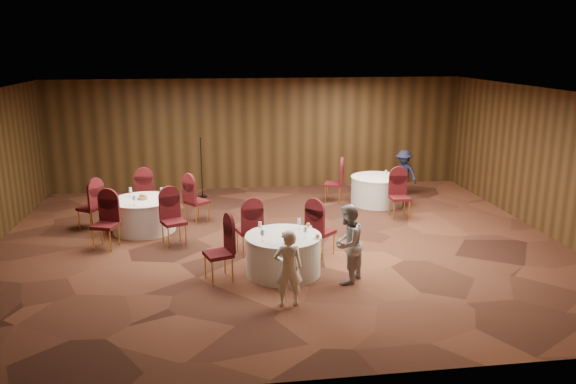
{
  "coord_description": "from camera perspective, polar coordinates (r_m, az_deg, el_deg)",
  "views": [
    {
      "loc": [
        -1.38,
        -11.18,
        4.14
      ],
      "look_at": [
        0.2,
        0.2,
        1.1
      ],
      "focal_mm": 35.0,
      "sensor_mm": 36.0,
      "label": 1
    }
  ],
  "objects": [
    {
      "name": "woman_a",
      "position": [
        9.1,
        0.03,
        -7.75
      ],
      "size": [
        0.48,
        0.32,
        1.29
      ],
      "primitive_type": "imported",
      "rotation": [
        0.0,
        0.0,
        3.17
      ],
      "color": "white",
      "rests_on": "ground"
    },
    {
      "name": "chairs_main",
      "position": [
        10.93,
        -2.42,
        -4.65
      ],
      "size": [
        2.77,
        1.9,
        1.0
      ],
      "color": "#3D0C0E",
      "rests_on": "ground"
    },
    {
      "name": "table_main",
      "position": [
        10.44,
        -0.48,
        -6.33
      ],
      "size": [
        1.41,
        1.41,
        0.74
      ],
      "color": "silver",
      "rests_on": "ground"
    },
    {
      "name": "woman_b",
      "position": [
        10.0,
        6.06,
        -5.25
      ],
      "size": [
        0.86,
        0.89,
        1.44
      ],
      "primitive_type": "imported",
      "rotation": [
        0.0,
        0.0,
        4.06
      ],
      "color": "#A5A4A9",
      "rests_on": "ground"
    },
    {
      "name": "room_shell",
      "position": [
        11.47,
        -0.85,
        3.89
      ],
      "size": [
        12.0,
        12.0,
        12.0
      ],
      "color": "silver",
      "rests_on": "ground"
    },
    {
      "name": "tabletop_main",
      "position": [
        10.21,
        0.39,
        -4.02
      ],
      "size": [
        1.11,
        1.11,
        0.22
      ],
      "color": "silver",
      "rests_on": "table_main"
    },
    {
      "name": "tabletop_left",
      "position": [
        13.07,
        -14.57,
        -0.38
      ],
      "size": [
        0.79,
        0.81,
        0.22
      ],
      "color": "silver",
      "rests_on": "table_left"
    },
    {
      "name": "chairs_left",
      "position": [
        13.19,
        -14.51,
        -1.68
      ],
      "size": [
        3.15,
        3.04,
        1.0
      ],
      "color": "#3D0C0E",
      "rests_on": "ground"
    },
    {
      "name": "table_left",
      "position": [
        13.19,
        -14.44,
        -2.25
      ],
      "size": [
        1.44,
        1.44,
        0.74
      ],
      "color": "silver",
      "rests_on": "ground"
    },
    {
      "name": "mic_stand",
      "position": [
        15.72,
        -8.74,
        1.23
      ],
      "size": [
        0.24,
        0.24,
        1.68
      ],
      "color": "black",
      "rests_on": "ground"
    },
    {
      "name": "tabletop_right",
      "position": [
        14.84,
        9.92,
        1.97
      ],
      "size": [
        0.08,
        0.08,
        0.22
      ],
      "color": "silver",
      "rests_on": "table_right"
    },
    {
      "name": "table_right",
      "position": [
        15.1,
        9.03,
        0.2
      ],
      "size": [
        1.4,
        1.4,
        0.74
      ],
      "color": "silver",
      "rests_on": "ground"
    },
    {
      "name": "man_c",
      "position": [
        16.01,
        11.64,
        1.9
      ],
      "size": [
        0.9,
        0.94,
        1.29
      ],
      "primitive_type": "imported",
      "rotation": [
        0.0,
        0.0,
        5.42
      ],
      "color": "black",
      "rests_on": "ground"
    },
    {
      "name": "chairs_right",
      "position": [
        14.54,
        7.84,
        0.18
      ],
      "size": [
        1.91,
        2.21,
        1.0
      ],
      "color": "#3D0C0E",
      "rests_on": "ground"
    },
    {
      "name": "ground",
      "position": [
        12.0,
        -0.82,
        -5.36
      ],
      "size": [
        12.0,
        12.0,
        0.0
      ],
      "primitive_type": "plane",
      "color": "black",
      "rests_on": "ground"
    }
  ]
}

